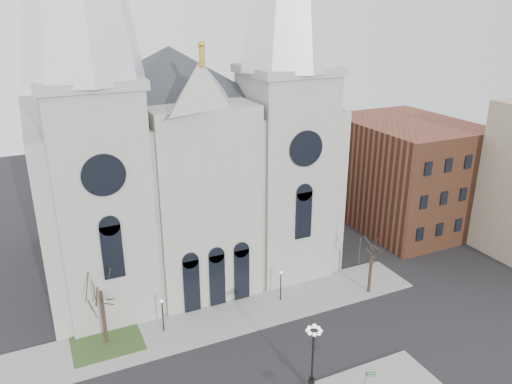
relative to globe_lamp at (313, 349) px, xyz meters
name	(u,v)px	position (x,y,z in m)	size (l,w,h in m)	color
sidewalk_far	(227,318)	(-2.41, 11.50, -3.77)	(40.00, 6.00, 0.14)	gray
grass_patch	(107,342)	(-13.41, 12.50, -3.75)	(6.00, 5.00, 0.18)	#2E4C20
cathedral	(180,104)	(-2.41, 23.36, 14.64)	(33.00, 26.66, 54.00)	#9F9C94
bg_building_brick	(405,173)	(27.59, 22.50, 3.16)	(14.00, 18.00, 14.00)	brown
tree_left	(100,288)	(-13.41, 12.50, 1.75)	(3.20, 3.20, 7.50)	black
tree_right	(372,254)	(12.59, 9.50, 0.63)	(3.20, 3.20, 6.00)	black
ped_lamp_left	(162,310)	(-8.41, 12.00, -1.51)	(0.32, 0.32, 3.26)	black
ped_lamp_right	(281,281)	(3.59, 12.00, -1.51)	(0.32, 0.32, 3.26)	black
globe_lamp	(313,349)	(0.00, 0.00, 0.00)	(1.58, 1.58, 5.89)	black
street_name_sign	(366,382)	(3.21, -2.49, -2.30)	(0.71, 0.34, 2.38)	slate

